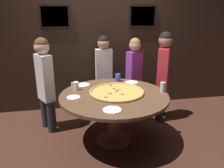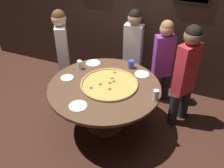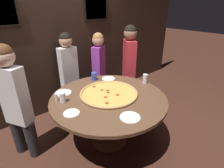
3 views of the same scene
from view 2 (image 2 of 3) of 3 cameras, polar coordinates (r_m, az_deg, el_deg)
ground_plane at (r=3.80m, az=-1.56°, el=-9.55°), size 24.00×24.00×0.00m
back_wall at (r=4.21m, az=5.91°, el=15.95°), size 6.40×0.08×2.60m
dining_table at (r=3.41m, az=-1.72°, el=-2.31°), size 1.51×1.51×0.74m
giant_pizza at (r=3.34m, az=-0.61°, el=0.08°), size 0.78×0.78×0.03m
drink_cup_far_right at (r=3.69m, az=-7.37°, el=4.35°), size 0.07×0.07×0.13m
drink_cup_near_right at (r=3.69m, az=4.40°, el=4.55°), size 0.08×0.08×0.12m
drink_cup_centre_back at (r=3.09m, az=9.97°, el=-2.49°), size 0.07×0.07×0.14m
white_plate_beside_cup at (r=3.53m, az=-10.22°, el=1.43°), size 0.18×0.18×0.01m
white_plate_far_back at (r=3.01m, az=-7.77°, el=-4.97°), size 0.22×0.22×0.01m
white_plate_right_side at (r=3.58m, az=6.84°, el=2.25°), size 0.21×0.21×0.01m
white_plate_near_front at (r=3.84m, az=-4.34°, el=4.83°), size 0.22×0.22×0.01m
condiment_shaker at (r=3.77m, az=-7.55°, el=4.83°), size 0.04×0.04×0.10m
diner_side_right at (r=4.18m, az=4.83°, el=8.55°), size 0.36×0.21×1.43m
diner_far_left at (r=3.95m, az=11.59°, el=5.87°), size 0.36×0.29×1.39m
diner_centre_back at (r=4.10m, az=-11.23°, el=7.86°), size 0.30×0.39×1.48m
diner_far_right at (r=3.53m, az=16.54°, el=2.78°), size 0.31×0.40×1.53m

